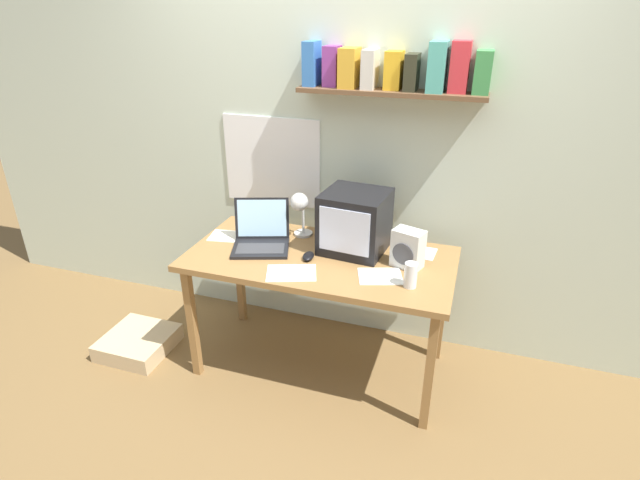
{
  "coord_description": "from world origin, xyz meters",
  "views": [
    {
      "loc": [
        0.77,
        -2.34,
        2.04
      ],
      "look_at": [
        0.0,
        0.0,
        0.86
      ],
      "focal_mm": 28.0,
      "sensor_mm": 36.0,
      "label": 1
    }
  ],
  "objects_px": {
    "computer_mouse": "(308,256)",
    "loose_paper_near_laptop": "(291,273)",
    "crt_monitor": "(355,222)",
    "space_heater": "(408,249)",
    "floor_cushion": "(138,342)",
    "laptop": "(261,235)",
    "corner_desk": "(320,267)",
    "open_notebook": "(418,252)",
    "juice_glass": "(411,276)",
    "desk_lamp": "(300,207)",
    "loose_paper_near_monitor": "(380,276)",
    "printed_handout": "(230,236)"
  },
  "relations": [
    {
      "from": "printed_handout",
      "to": "floor_cushion",
      "type": "distance_m",
      "value": 0.95
    },
    {
      "from": "loose_paper_near_laptop",
      "to": "floor_cushion",
      "type": "xyz_separation_m",
      "value": [
        -1.08,
        0.0,
        -0.7
      ]
    },
    {
      "from": "floor_cushion",
      "to": "corner_desk",
      "type": "bearing_deg",
      "value": 11.21
    },
    {
      "from": "desk_lamp",
      "to": "open_notebook",
      "type": "relative_size",
      "value": 1.42
    },
    {
      "from": "corner_desk",
      "to": "floor_cushion",
      "type": "height_order",
      "value": "corner_desk"
    },
    {
      "from": "desk_lamp",
      "to": "corner_desk",
      "type": "bearing_deg",
      "value": -46.16
    },
    {
      "from": "computer_mouse",
      "to": "loose_paper_near_monitor",
      "type": "xyz_separation_m",
      "value": [
        0.42,
        -0.07,
        -0.01
      ]
    },
    {
      "from": "juice_glass",
      "to": "loose_paper_near_monitor",
      "type": "height_order",
      "value": "juice_glass"
    },
    {
      "from": "desk_lamp",
      "to": "loose_paper_near_monitor",
      "type": "distance_m",
      "value": 0.66
    },
    {
      "from": "juice_glass",
      "to": "open_notebook",
      "type": "bearing_deg",
      "value": 92.2
    },
    {
      "from": "space_heater",
      "to": "printed_handout",
      "type": "relative_size",
      "value": 0.78
    },
    {
      "from": "crt_monitor",
      "to": "open_notebook",
      "type": "relative_size",
      "value": 1.85
    },
    {
      "from": "loose_paper_near_monitor",
      "to": "floor_cushion",
      "type": "distance_m",
      "value": 1.68
    },
    {
      "from": "floor_cushion",
      "to": "loose_paper_near_laptop",
      "type": "bearing_deg",
      "value": -0.07
    },
    {
      "from": "laptop",
      "to": "floor_cushion",
      "type": "relative_size",
      "value": 0.96
    },
    {
      "from": "loose_paper_near_laptop",
      "to": "open_notebook",
      "type": "relative_size",
      "value": 1.49
    },
    {
      "from": "juice_glass",
      "to": "open_notebook",
      "type": "xyz_separation_m",
      "value": [
        -0.02,
        0.39,
        -0.06
      ]
    },
    {
      "from": "corner_desk",
      "to": "computer_mouse",
      "type": "xyz_separation_m",
      "value": [
        -0.05,
        -0.05,
        0.08
      ]
    },
    {
      "from": "corner_desk",
      "to": "loose_paper_near_laptop",
      "type": "height_order",
      "value": "loose_paper_near_laptop"
    },
    {
      "from": "corner_desk",
      "to": "floor_cushion",
      "type": "bearing_deg",
      "value": -168.79
    },
    {
      "from": "corner_desk",
      "to": "computer_mouse",
      "type": "distance_m",
      "value": 0.11
    },
    {
      "from": "juice_glass",
      "to": "space_heater",
      "type": "xyz_separation_m",
      "value": [
        -0.05,
        0.21,
        0.05
      ]
    },
    {
      "from": "juice_glass",
      "to": "loose_paper_near_monitor",
      "type": "distance_m",
      "value": 0.18
    },
    {
      "from": "crt_monitor",
      "to": "desk_lamp",
      "type": "xyz_separation_m",
      "value": [
        -0.34,
        0.04,
        0.03
      ]
    },
    {
      "from": "desk_lamp",
      "to": "loose_paper_near_monitor",
      "type": "height_order",
      "value": "desk_lamp"
    },
    {
      "from": "corner_desk",
      "to": "floor_cushion",
      "type": "distance_m",
      "value": 1.34
    },
    {
      "from": "computer_mouse",
      "to": "printed_handout",
      "type": "height_order",
      "value": "computer_mouse"
    },
    {
      "from": "juice_glass",
      "to": "floor_cushion",
      "type": "height_order",
      "value": "juice_glass"
    },
    {
      "from": "crt_monitor",
      "to": "computer_mouse",
      "type": "relative_size",
      "value": 3.36
    },
    {
      "from": "crt_monitor",
      "to": "loose_paper_near_laptop",
      "type": "xyz_separation_m",
      "value": [
        -0.24,
        -0.37,
        -0.17
      ]
    },
    {
      "from": "desk_lamp",
      "to": "computer_mouse",
      "type": "xyz_separation_m",
      "value": [
        0.13,
        -0.24,
        -0.19
      ]
    },
    {
      "from": "crt_monitor",
      "to": "space_heater",
      "type": "bearing_deg",
      "value": -13.27
    },
    {
      "from": "crt_monitor",
      "to": "open_notebook",
      "type": "xyz_separation_m",
      "value": [
        0.35,
        0.08,
        -0.17
      ]
    },
    {
      "from": "loose_paper_near_monitor",
      "to": "printed_handout",
      "type": "distance_m",
      "value": 0.98
    },
    {
      "from": "laptop",
      "to": "printed_handout",
      "type": "distance_m",
      "value": 0.24
    },
    {
      "from": "computer_mouse",
      "to": "floor_cushion",
      "type": "height_order",
      "value": "computer_mouse"
    },
    {
      "from": "printed_handout",
      "to": "loose_paper_near_laptop",
      "type": "bearing_deg",
      "value": -30.67
    },
    {
      "from": "computer_mouse",
      "to": "loose_paper_near_laptop",
      "type": "height_order",
      "value": "computer_mouse"
    },
    {
      "from": "space_heater",
      "to": "floor_cushion",
      "type": "xyz_separation_m",
      "value": [
        -1.63,
        -0.26,
        -0.81
      ]
    },
    {
      "from": "space_heater",
      "to": "open_notebook",
      "type": "distance_m",
      "value": 0.22
    },
    {
      "from": "computer_mouse",
      "to": "loose_paper_near_laptop",
      "type": "xyz_separation_m",
      "value": [
        -0.03,
        -0.18,
        -0.01
      ]
    },
    {
      "from": "laptop",
      "to": "open_notebook",
      "type": "relative_size",
      "value": 1.94
    },
    {
      "from": "loose_paper_near_monitor",
      "to": "printed_handout",
      "type": "height_order",
      "value": "same"
    },
    {
      "from": "laptop",
      "to": "loose_paper_near_monitor",
      "type": "height_order",
      "value": "laptop"
    },
    {
      "from": "laptop",
      "to": "juice_glass",
      "type": "xyz_separation_m",
      "value": [
        0.89,
        -0.2,
        -0.01
      ]
    },
    {
      "from": "laptop",
      "to": "loose_paper_near_laptop",
      "type": "xyz_separation_m",
      "value": [
        0.28,
        -0.26,
        -0.06
      ]
    },
    {
      "from": "laptop",
      "to": "floor_cushion",
      "type": "bearing_deg",
      "value": 178.92
    },
    {
      "from": "corner_desk",
      "to": "open_notebook",
      "type": "bearing_deg",
      "value": 23.37
    },
    {
      "from": "printed_handout",
      "to": "desk_lamp",
      "type": "bearing_deg",
      "value": 15.35
    },
    {
      "from": "crt_monitor",
      "to": "juice_glass",
      "type": "distance_m",
      "value": 0.5
    }
  ]
}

